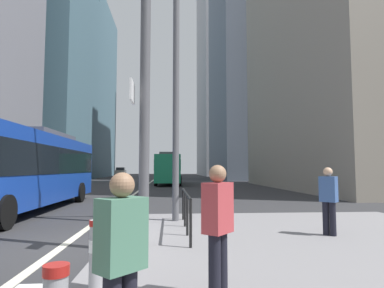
{
  "coord_description": "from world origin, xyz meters",
  "views": [
    {
      "loc": [
        2.36,
        -7.57,
        1.74
      ],
      "look_at": [
        4.77,
        26.86,
        4.35
      ],
      "focal_mm": 30.4,
      "sensor_mm": 36.0,
      "label": 1
    }
  ],
  "objects_px": {
    "pedestrian_waiting": "(218,224)",
    "pedestrian_far": "(329,198)",
    "bollard_left": "(96,250)",
    "pedestrian_walking": "(121,259)",
    "city_bus_red_receding": "(169,168)",
    "car_oncoming_mid": "(121,173)",
    "street_lamp_post": "(176,56)",
    "traffic_signal_gantry": "(38,55)",
    "city_bus_blue_oncoming": "(24,166)",
    "car_receding_near": "(172,173)"
  },
  "relations": [
    {
      "from": "pedestrian_waiting",
      "to": "pedestrian_far",
      "type": "xyz_separation_m",
      "value": [
        3.22,
        3.58,
        -0.01
      ]
    },
    {
      "from": "bollard_left",
      "to": "pedestrian_walking",
      "type": "relative_size",
      "value": 0.58
    },
    {
      "from": "city_bus_red_receding",
      "to": "pedestrian_waiting",
      "type": "height_order",
      "value": "city_bus_red_receding"
    },
    {
      "from": "pedestrian_waiting",
      "to": "car_oncoming_mid",
      "type": "bearing_deg",
      "value": 99.56
    },
    {
      "from": "street_lamp_post",
      "to": "bollard_left",
      "type": "height_order",
      "value": "street_lamp_post"
    },
    {
      "from": "car_oncoming_mid",
      "to": "pedestrian_waiting",
      "type": "distance_m",
      "value": 58.43
    },
    {
      "from": "traffic_signal_gantry",
      "to": "street_lamp_post",
      "type": "bearing_deg",
      "value": 45.89
    },
    {
      "from": "street_lamp_post",
      "to": "pedestrian_waiting",
      "type": "distance_m",
      "value": 7.38
    },
    {
      "from": "street_lamp_post",
      "to": "pedestrian_walking",
      "type": "distance_m",
      "value": 8.5
    },
    {
      "from": "traffic_signal_gantry",
      "to": "bollard_left",
      "type": "height_order",
      "value": "traffic_signal_gantry"
    },
    {
      "from": "city_bus_blue_oncoming",
      "to": "car_receding_near",
      "type": "relative_size",
      "value": 2.79
    },
    {
      "from": "city_bus_red_receding",
      "to": "traffic_signal_gantry",
      "type": "height_order",
      "value": "traffic_signal_gantry"
    },
    {
      "from": "traffic_signal_gantry",
      "to": "street_lamp_post",
      "type": "height_order",
      "value": "street_lamp_post"
    },
    {
      "from": "pedestrian_far",
      "to": "city_bus_red_receding",
      "type": "bearing_deg",
      "value": 97.74
    },
    {
      "from": "pedestrian_waiting",
      "to": "pedestrian_walking",
      "type": "xyz_separation_m",
      "value": [
        -0.99,
        -1.29,
        -0.05
      ]
    },
    {
      "from": "city_bus_blue_oncoming",
      "to": "pedestrian_waiting",
      "type": "distance_m",
      "value": 11.5
    },
    {
      "from": "car_receding_near",
      "to": "pedestrian_walking",
      "type": "bearing_deg",
      "value": -90.92
    },
    {
      "from": "traffic_signal_gantry",
      "to": "pedestrian_walking",
      "type": "height_order",
      "value": "traffic_signal_gantry"
    },
    {
      "from": "street_lamp_post",
      "to": "pedestrian_waiting",
      "type": "height_order",
      "value": "street_lamp_post"
    },
    {
      "from": "city_bus_red_receding",
      "to": "pedestrian_far",
      "type": "bearing_deg",
      "value": -82.26
    },
    {
      "from": "car_oncoming_mid",
      "to": "car_receding_near",
      "type": "relative_size",
      "value": 0.98
    },
    {
      "from": "pedestrian_walking",
      "to": "car_oncoming_mid",
      "type": "bearing_deg",
      "value": 98.41
    },
    {
      "from": "city_bus_red_receding",
      "to": "pedestrian_far",
      "type": "xyz_separation_m",
      "value": [
        3.85,
        -28.31,
        -0.79
      ]
    },
    {
      "from": "car_oncoming_mid",
      "to": "pedestrian_waiting",
      "type": "xyz_separation_m",
      "value": [
        9.7,
        -57.62,
        0.06
      ]
    },
    {
      "from": "bollard_left",
      "to": "pedestrian_walking",
      "type": "distance_m",
      "value": 1.9
    },
    {
      "from": "car_receding_near",
      "to": "pedestrian_walking",
      "type": "relative_size",
      "value": 2.79
    },
    {
      "from": "car_receding_near",
      "to": "traffic_signal_gantry",
      "type": "distance_m",
      "value": 50.52
    },
    {
      "from": "traffic_signal_gantry",
      "to": "pedestrian_waiting",
      "type": "xyz_separation_m",
      "value": [
        3.4,
        -2.94,
        -3.09
      ]
    },
    {
      "from": "city_bus_blue_oncoming",
      "to": "city_bus_red_receding",
      "type": "xyz_separation_m",
      "value": [
        5.81,
        22.39,
        -0.0
      ]
    },
    {
      "from": "city_bus_blue_oncoming",
      "to": "car_oncoming_mid",
      "type": "xyz_separation_m",
      "value": [
        -3.26,
        48.12,
        -0.85
      ]
    },
    {
      "from": "pedestrian_walking",
      "to": "pedestrian_waiting",
      "type": "bearing_deg",
      "value": 52.49
    },
    {
      "from": "city_bus_red_receding",
      "to": "pedestrian_waiting",
      "type": "xyz_separation_m",
      "value": [
        0.63,
        -31.89,
        -0.78
      ]
    },
    {
      "from": "city_bus_red_receding",
      "to": "street_lamp_post",
      "type": "height_order",
      "value": "street_lamp_post"
    },
    {
      "from": "street_lamp_post",
      "to": "pedestrian_far",
      "type": "distance_m",
      "value": 6.09
    },
    {
      "from": "pedestrian_far",
      "to": "street_lamp_post",
      "type": "bearing_deg",
      "value": 145.9
    },
    {
      "from": "car_oncoming_mid",
      "to": "pedestrian_walking",
      "type": "xyz_separation_m",
      "value": [
        8.71,
        -58.91,
        0.01
      ]
    },
    {
      "from": "pedestrian_waiting",
      "to": "pedestrian_walking",
      "type": "relative_size",
      "value": 1.05
    },
    {
      "from": "bollard_left",
      "to": "car_oncoming_mid",
      "type": "bearing_deg",
      "value": 98.1
    },
    {
      "from": "car_receding_near",
      "to": "car_oncoming_mid",
      "type": "bearing_deg",
      "value": 155.5
    },
    {
      "from": "city_bus_red_receding",
      "to": "traffic_signal_gantry",
      "type": "xyz_separation_m",
      "value": [
        -2.78,
        -28.95,
        2.31
      ]
    },
    {
      "from": "bollard_left",
      "to": "pedestrian_far",
      "type": "xyz_separation_m",
      "value": [
        4.79,
        3.1,
        0.39
      ]
    },
    {
      "from": "city_bus_blue_oncoming",
      "to": "pedestrian_waiting",
      "type": "bearing_deg",
      "value": -55.88
    },
    {
      "from": "city_bus_blue_oncoming",
      "to": "car_receding_near",
      "type": "height_order",
      "value": "city_bus_blue_oncoming"
    },
    {
      "from": "city_bus_blue_oncoming",
      "to": "city_bus_red_receding",
      "type": "height_order",
      "value": "same"
    },
    {
      "from": "city_bus_blue_oncoming",
      "to": "car_oncoming_mid",
      "type": "distance_m",
      "value": 48.24
    },
    {
      "from": "car_receding_near",
      "to": "traffic_signal_gantry",
      "type": "relative_size",
      "value": 0.65
    },
    {
      "from": "pedestrian_waiting",
      "to": "pedestrian_walking",
      "type": "height_order",
      "value": "pedestrian_waiting"
    },
    {
      "from": "city_bus_blue_oncoming",
      "to": "pedestrian_walking",
      "type": "relative_size",
      "value": 7.78
    },
    {
      "from": "pedestrian_walking",
      "to": "street_lamp_post",
      "type": "bearing_deg",
      "value": 85.42
    },
    {
      "from": "city_bus_red_receding",
      "to": "bollard_left",
      "type": "height_order",
      "value": "city_bus_red_receding"
    }
  ]
}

